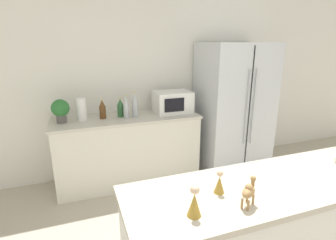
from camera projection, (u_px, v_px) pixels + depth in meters
name	position (u px, v px, depth m)	size (l,w,h in m)	color
wall_back	(153.00, 81.00, 3.65)	(8.00, 0.06, 2.55)	silver
back_counter	(128.00, 149.00, 3.44)	(1.83, 0.63, 0.89)	silver
refrigerator	(233.00, 108.00, 3.73)	(0.95, 0.75, 1.80)	silver
potted_plant	(60.00, 109.00, 3.03)	(0.20, 0.20, 0.28)	#595451
paper_towel_roll	(82.00, 109.00, 3.12)	(0.11, 0.11, 0.27)	white
microwave	(172.00, 102.00, 3.50)	(0.48, 0.37, 0.28)	white
back_bottle_0	(120.00, 108.00, 3.29)	(0.08, 0.08, 0.24)	#2D6033
back_bottle_1	(135.00, 105.00, 3.28)	(0.07, 0.07, 0.32)	#B2B7BC
back_bottle_2	(126.00, 107.00, 3.21)	(0.07, 0.07, 0.29)	#B2B7BC
back_bottle_3	(102.00, 109.00, 3.21)	(0.08, 0.08, 0.24)	brown
camel_figurine	(249.00, 191.00, 1.31)	(0.12, 0.10, 0.15)	#A87F4C
wise_man_figurine_blue	(194.00, 203.00, 1.24)	(0.07, 0.07, 0.16)	#B28933
wise_man_figurine_crimson	(219.00, 183.00, 1.44)	(0.06, 0.06, 0.14)	#B28933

